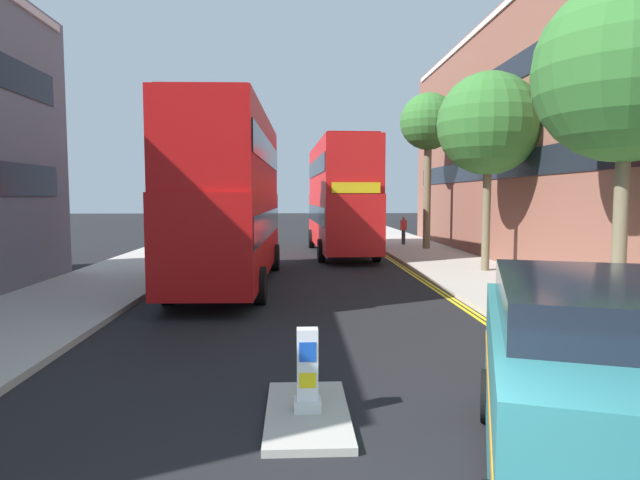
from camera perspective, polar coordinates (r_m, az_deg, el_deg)
sidewalk_right at (r=20.35m, az=16.47°, el=-3.65°), size 4.00×80.00×0.14m
sidewalk_left at (r=20.24m, az=-20.97°, el=-3.81°), size 4.00×80.00×0.14m
kerb_line_outer at (r=17.85m, az=12.19°, el=-4.92°), size 0.10×56.00×0.01m
kerb_line_inner at (r=17.81m, az=11.69°, el=-4.93°), size 0.10×56.00×0.01m
traffic_island at (r=7.52m, az=-1.34°, el=-17.99°), size 1.10×2.20×0.10m
keep_left_bollard at (r=7.32m, az=-1.35°, el=-13.96°), size 0.36×0.28×1.11m
double_decker_bus_away at (r=18.05m, az=-9.44°, el=4.87°), size 2.98×10.86×5.64m
double_decker_bus_oncoming at (r=27.35m, az=2.16°, el=4.84°), size 3.07×10.88×5.64m
taxi_minivan at (r=6.02m, az=26.85°, el=-14.00°), size 3.34×5.16×2.12m
pedestrian_far at (r=31.63m, az=8.86°, el=1.06°), size 0.34×0.22×1.62m
street_tree_near at (r=14.73m, az=29.82°, el=15.28°), size 4.23×4.23×7.81m
street_tree_mid at (r=21.35m, az=17.46°, el=11.64°), size 3.80×3.80×7.40m
street_tree_far at (r=29.67m, az=11.43°, el=11.99°), size 2.99×2.99×8.26m
townhouse_terrace_right at (r=27.29m, az=27.76°, el=9.53°), size 10.08×28.00×11.01m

